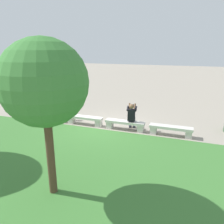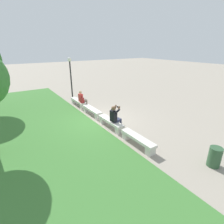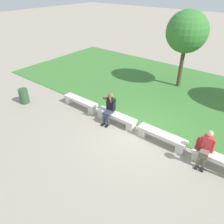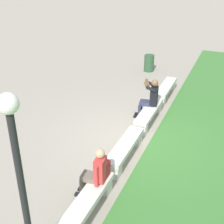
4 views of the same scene
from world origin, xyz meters
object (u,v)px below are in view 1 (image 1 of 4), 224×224
(bench_near, at_px, (125,124))
(bench_mid, at_px, (85,119))
(bench_far, at_px, (49,115))
(backpack, at_px, (61,111))
(lamp_post, at_px, (25,78))
(bench_main, at_px, (171,129))
(tree_left_background, at_px, (44,84))
(person_photographer, at_px, (132,115))
(person_distant, at_px, (58,109))

(bench_near, bearing_deg, bench_mid, 0.00)
(bench_near, distance_m, bench_far, 4.29)
(backpack, distance_m, lamp_post, 2.79)
(bench_main, distance_m, tree_left_background, 6.45)
(bench_far, bearing_deg, lamp_post, -6.01)
(person_photographer, bearing_deg, backpack, 1.50)
(bench_main, bearing_deg, bench_mid, 0.00)
(bench_far, height_order, backpack, backpack)
(bench_main, height_order, bench_near, same)
(bench_main, relative_size, backpack, 4.45)
(bench_mid, relative_size, tree_left_background, 0.46)
(lamp_post, bearing_deg, person_photographer, 179.21)
(person_distant, distance_m, tree_left_background, 6.61)
(backpack, height_order, tree_left_background, tree_left_background)
(tree_left_background, bearing_deg, person_distant, -58.57)
(person_distant, bearing_deg, person_photographer, -179.85)
(bench_near, distance_m, person_distant, 3.75)
(person_photographer, distance_m, lamp_post, 6.30)
(person_photographer, relative_size, lamp_post, 0.40)
(bench_far, xyz_separation_m, tree_left_background, (-3.79, 5.21, 2.71))
(bench_near, relative_size, bench_far, 1.00)
(bench_main, height_order, person_distant, person_distant)
(bench_mid, bearing_deg, backpack, 0.99)
(bench_near, bearing_deg, bench_main, 180.00)
(bench_main, relative_size, tree_left_background, 0.46)
(person_photographer, relative_size, person_distant, 1.05)
(bench_mid, distance_m, lamp_post, 4.14)
(lamp_post, bearing_deg, bench_main, 178.84)
(bench_mid, height_order, person_photographer, person_photographer)
(bench_mid, relative_size, person_photographer, 1.44)
(bench_far, distance_m, person_photographer, 4.62)
(bench_main, height_order, bench_mid, same)
(lamp_post, bearing_deg, bench_mid, 177.49)
(bench_main, height_order, person_photographer, person_photographer)
(person_distant, xyz_separation_m, lamp_post, (2.10, -0.10, 1.53))
(person_photographer, height_order, lamp_post, lamp_post)
(bench_far, relative_size, tree_left_background, 0.46)
(lamp_post, bearing_deg, bench_near, 178.41)
(person_distant, relative_size, tree_left_background, 0.31)
(backpack, bearing_deg, lamp_post, -4.61)
(bench_near, bearing_deg, person_photographer, -165.78)
(backpack, bearing_deg, bench_main, -179.76)
(bench_near, relative_size, tree_left_background, 0.46)
(person_distant, bearing_deg, tree_left_background, 121.43)
(bench_main, xyz_separation_m, bench_far, (6.44, 0.00, 0.00))
(bench_near, height_order, person_photographer, person_photographer)
(lamp_post, bearing_deg, tree_left_background, 134.72)
(bench_main, relative_size, bench_mid, 1.00)
(person_photographer, xyz_separation_m, backpack, (3.83, 0.10, -0.11))
(bench_far, distance_m, tree_left_background, 6.99)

